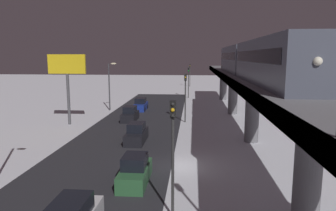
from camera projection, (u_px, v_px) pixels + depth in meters
ground_plane at (175, 166)px, 24.84m from camera, size 240.00×240.00×0.00m
avenue_asphalt at (104, 164)px, 25.30m from camera, size 11.00×94.09×0.01m
elevated_railway at (272, 97)px, 23.36m from camera, size 5.00×94.09×6.56m
subway_train at (250, 59)px, 33.06m from camera, size 2.94×36.87×3.40m
sedan_blue at (141, 105)px, 50.72m from camera, size 1.91×4.77×1.97m
sedan_black at (137, 134)px, 31.82m from camera, size 1.80×4.63×1.97m
sedan_black_2 at (130, 115)px, 42.27m from camera, size 1.80×4.32×1.97m
sedan_green at (135, 172)px, 21.48m from camera, size 1.80×4.42×1.97m
traffic_light_near at (173, 142)px, 16.36m from camera, size 0.32×0.44×6.40m
traffic_light_mid at (185, 91)px, 40.70m from camera, size 0.32×0.44×6.40m
traffic_light_far at (189, 78)px, 65.05m from camera, size 0.32×0.44×6.40m
traffic_light_distant at (190, 72)px, 89.39m from camera, size 0.32×0.44×6.40m
commercial_billboard at (67, 71)px, 39.01m from camera, size 4.80×0.36×8.90m
street_lamp_far at (110, 81)px, 49.65m from camera, size 1.35×0.44×7.65m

